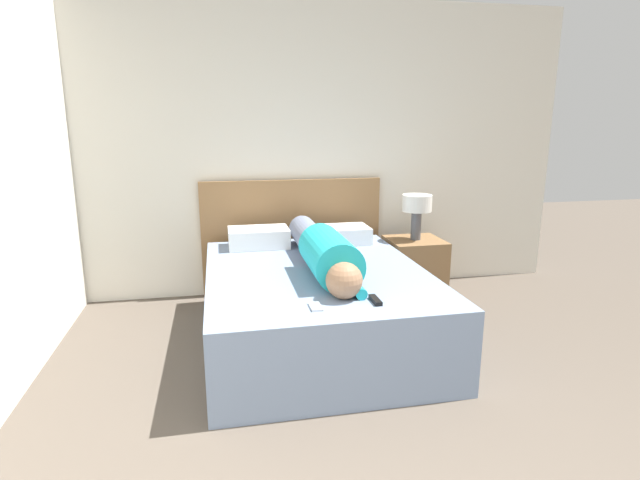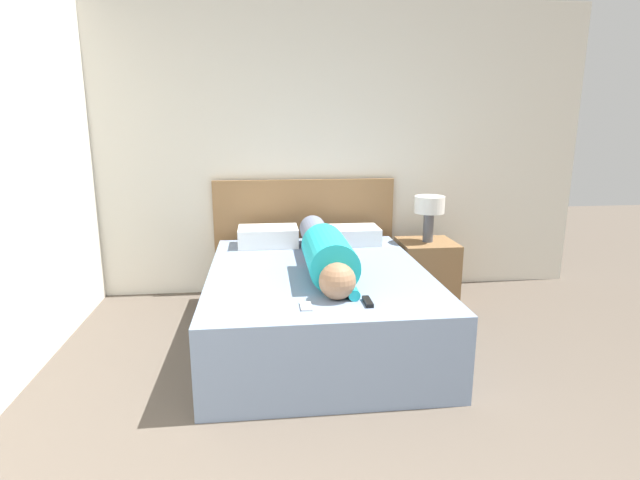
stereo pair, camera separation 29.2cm
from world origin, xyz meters
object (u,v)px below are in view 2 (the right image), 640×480
bed (318,305)px  tv_remote (368,302)px  table_lamp (429,208)px  pillow_second (351,235)px  nightstand (426,271)px  person_lying (325,251)px  cell_phone (306,306)px  pillow_near_headboard (268,236)px

bed → tv_remote: size_ratio=13.00×
table_lamp → pillow_second: 0.71m
nightstand → pillow_second: bearing=176.7°
nightstand → person_lying: bearing=-143.8°
bed → cell_phone: size_ratio=15.00×
table_lamp → pillow_second: bearing=176.7°
nightstand → pillow_near_headboard: size_ratio=1.09×
pillow_second → tv_remote: pillow_second is taller
table_lamp → pillow_near_headboard: table_lamp is taller
bed → person_lying: 0.41m
bed → pillow_near_headboard: size_ratio=3.93×
table_lamp → pillow_second: size_ratio=0.84×
table_lamp → person_lying: size_ratio=0.25×
pillow_near_headboard → pillow_second: pillow_near_headboard is taller
table_lamp → pillow_second: table_lamp is taller
bed → pillow_near_headboard: 0.89m
pillow_second → tv_remote: bearing=-96.2°
bed → nightstand: (1.04, 0.71, 0.00)m
person_lying → pillow_second: bearing=67.2°
bed → pillow_second: pillow_second is taller
person_lying → pillow_second: (0.32, 0.76, -0.07)m
pillow_second → pillow_near_headboard: bearing=-180.0°
bed → pillow_second: (0.37, 0.75, 0.34)m
person_lying → pillow_second: size_ratio=3.41×
pillow_second → cell_phone: pillow_second is taller
nightstand → cell_phone: (-1.19, -1.44, 0.27)m
pillow_second → tv_remote: 1.47m
pillow_near_headboard → person_lying: bearing=-63.0°
person_lying → pillow_near_headboard: bearing=117.0°
table_lamp → cell_phone: bearing=-129.5°
bed → table_lamp: 1.38m
cell_phone → pillow_near_headboard: bearing=97.4°
pillow_near_headboard → pillow_second: bearing=0.0°
pillow_near_headboard → bed: bearing=-65.7°
nightstand → cell_phone: bearing=-129.5°
tv_remote → cell_phone: 0.36m
nightstand → tv_remote: (-0.83, -1.42, 0.28)m
tv_remote → bed: bearing=106.7°
bed → person_lying: person_lying is taller
person_lying → pillow_second: 0.83m
table_lamp → person_lying: (-0.99, -0.72, -0.16)m
bed → nightstand: size_ratio=3.62×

